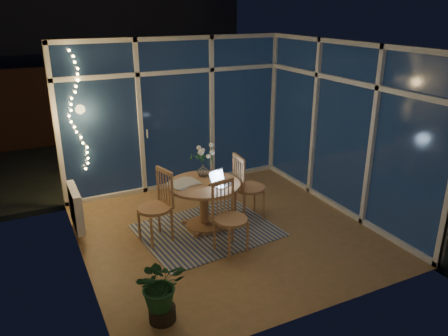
{
  "coord_description": "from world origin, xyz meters",
  "views": [
    {
      "loc": [
        -2.51,
        -4.99,
        3.06
      ],
      "look_at": [
        0.07,
        0.25,
        0.88
      ],
      "focal_mm": 35.0,
      "sensor_mm": 36.0,
      "label": 1
    }
  ],
  "objects_px": {
    "chair_front": "(231,218)",
    "potted_plant": "(161,289)",
    "dining_table": "(204,206)",
    "laptop": "(222,178)",
    "chair_right": "(250,186)",
    "chair_left": "(154,207)",
    "flower_vase": "(203,169)"
  },
  "relations": [
    {
      "from": "chair_left",
      "to": "potted_plant",
      "type": "bearing_deg",
      "value": -30.28
    },
    {
      "from": "dining_table",
      "to": "chair_right",
      "type": "xyz_separation_m",
      "value": [
        0.75,
        0.0,
        0.17
      ]
    },
    {
      "from": "laptop",
      "to": "potted_plant",
      "type": "xyz_separation_m",
      "value": [
        -1.41,
        -1.48,
        -0.43
      ]
    },
    {
      "from": "chair_left",
      "to": "laptop",
      "type": "height_order",
      "value": "chair_left"
    },
    {
      "from": "chair_right",
      "to": "laptop",
      "type": "relative_size",
      "value": 3.6
    },
    {
      "from": "chair_left",
      "to": "flower_vase",
      "type": "xyz_separation_m",
      "value": [
        0.85,
        0.29,
        0.3
      ]
    },
    {
      "from": "potted_plant",
      "to": "chair_left",
      "type": "bearing_deg",
      "value": 74.33
    },
    {
      "from": "flower_vase",
      "to": "dining_table",
      "type": "bearing_deg",
      "value": -111.78
    },
    {
      "from": "chair_left",
      "to": "chair_right",
      "type": "relative_size",
      "value": 0.99
    },
    {
      "from": "dining_table",
      "to": "laptop",
      "type": "distance_m",
      "value": 0.53
    },
    {
      "from": "chair_right",
      "to": "laptop",
      "type": "distance_m",
      "value": 0.64
    },
    {
      "from": "chair_left",
      "to": "chair_right",
      "type": "height_order",
      "value": "chair_right"
    },
    {
      "from": "dining_table",
      "to": "chair_front",
      "type": "height_order",
      "value": "chair_front"
    },
    {
      "from": "dining_table",
      "to": "chair_front",
      "type": "xyz_separation_m",
      "value": [
        0.05,
        -0.75,
        0.13
      ]
    },
    {
      "from": "chair_right",
      "to": "potted_plant",
      "type": "distance_m",
      "value": 2.56
    },
    {
      "from": "chair_left",
      "to": "potted_plant",
      "type": "xyz_separation_m",
      "value": [
        -0.45,
        -1.61,
        -0.13
      ]
    },
    {
      "from": "chair_left",
      "to": "laptop",
      "type": "xyz_separation_m",
      "value": [
        0.96,
        -0.14,
        0.3
      ]
    },
    {
      "from": "chair_right",
      "to": "chair_front",
      "type": "distance_m",
      "value": 1.02
    },
    {
      "from": "chair_front",
      "to": "flower_vase",
      "type": "bearing_deg",
      "value": 75.4
    },
    {
      "from": "chair_front",
      "to": "flower_vase",
      "type": "xyz_separation_m",
      "value": [
        0.05,
        1.0,
        0.32
      ]
    },
    {
      "from": "chair_left",
      "to": "chair_front",
      "type": "bearing_deg",
      "value": 33.91
    },
    {
      "from": "potted_plant",
      "to": "chair_right",
      "type": "bearing_deg",
      "value": 40.21
    },
    {
      "from": "laptop",
      "to": "dining_table",
      "type": "bearing_deg",
      "value": 117.8
    },
    {
      "from": "dining_table",
      "to": "chair_left",
      "type": "distance_m",
      "value": 0.77
    },
    {
      "from": "potted_plant",
      "to": "flower_vase",
      "type": "bearing_deg",
      "value": 55.63
    },
    {
      "from": "chair_front",
      "to": "chair_left",
      "type": "bearing_deg",
      "value": 126.68
    },
    {
      "from": "laptop",
      "to": "potted_plant",
      "type": "bearing_deg",
      "value": -156.56
    },
    {
      "from": "flower_vase",
      "to": "laptop",
      "type": "bearing_deg",
      "value": -76.12
    },
    {
      "from": "dining_table",
      "to": "laptop",
      "type": "bearing_deg",
      "value": -39.32
    },
    {
      "from": "dining_table",
      "to": "chair_left",
      "type": "xyz_separation_m",
      "value": [
        -0.75,
        -0.04,
        0.16
      ]
    },
    {
      "from": "chair_front",
      "to": "potted_plant",
      "type": "height_order",
      "value": "chair_front"
    },
    {
      "from": "dining_table",
      "to": "flower_vase",
      "type": "relative_size",
      "value": 4.93
    }
  ]
}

